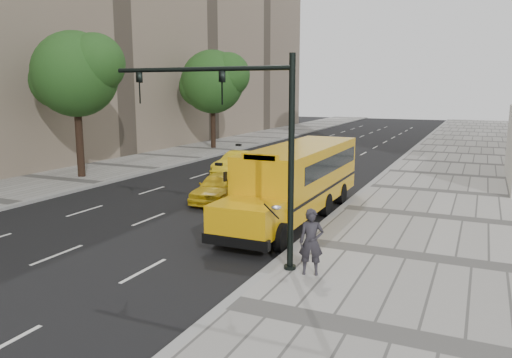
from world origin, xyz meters
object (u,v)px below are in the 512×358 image
at_px(taxi_near, 219,187).
at_px(pedestrian, 311,242).
at_px(traffic_signal, 247,135).
at_px(school_bus, 299,175).
at_px(tree_b, 76,73).
at_px(tree_c, 213,81).
at_px(taxi_far, 239,163).

bearing_deg(taxi_near, pedestrian, -51.33).
distance_m(taxi_near, traffic_signal, 9.77).
bearing_deg(school_bus, taxi_near, 167.96).
bearing_deg(school_bus, tree_b, 169.12).
height_order(tree_b, taxi_near, tree_b).
height_order(taxi_near, pedestrian, pedestrian).
bearing_deg(pedestrian, tree_c, 107.90).
relative_size(tree_b, traffic_signal, 1.36).
distance_m(tree_b, tree_c, 16.32).
distance_m(taxi_near, taxi_far, 7.75).
bearing_deg(tree_b, pedestrian, -28.61).
bearing_deg(taxi_near, traffic_signal, -60.36).
bearing_deg(traffic_signal, pedestrian, -3.97).
xyz_separation_m(taxi_far, traffic_signal, (7.71, -14.90, 3.36)).
distance_m(tree_c, taxi_far, 14.48).
xyz_separation_m(taxi_near, taxi_far, (-2.58, 7.31, 0.02)).
bearing_deg(traffic_signal, taxi_near, 124.04).
bearing_deg(taxi_near, taxi_far, 105.05).
height_order(tree_b, traffic_signal, tree_b).
distance_m(tree_b, traffic_signal, 18.40).
bearing_deg(taxi_far, tree_b, -142.12).
distance_m(taxi_near, pedestrian, 10.60).
relative_size(school_bus, taxi_far, 2.61).
bearing_deg(pedestrian, taxi_far, 106.76).
relative_size(tree_b, taxi_far, 1.97).
height_order(tree_b, pedestrian, tree_b).
height_order(tree_c, school_bus, tree_c).
height_order(school_bus, taxi_near, school_bus).
xyz_separation_m(taxi_near, traffic_signal, (5.13, -7.59, 3.39)).
xyz_separation_m(tree_c, traffic_signal, (15.59, -25.83, -1.93)).
relative_size(taxi_near, taxi_far, 0.94).
bearing_deg(tree_b, traffic_signal, -31.37).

